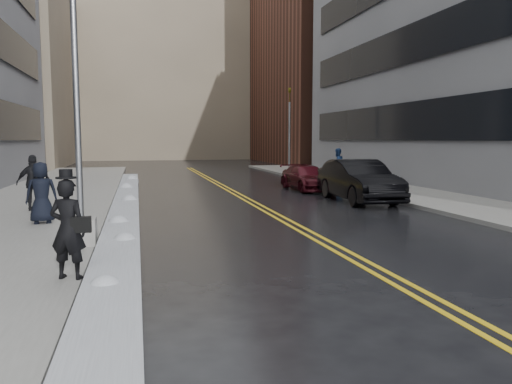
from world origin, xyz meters
TOP-DOWN VIEW (x-y plane):
  - ground at (0.00, 0.00)m, footprint 160.00×160.00m
  - sidewalk_west at (-5.75, 10.00)m, footprint 5.50×50.00m
  - sidewalk_east at (10.00, 10.00)m, footprint 4.00×50.00m
  - lane_line_left at (2.35, 10.00)m, footprint 0.12×50.00m
  - lane_line_right at (2.65, 10.00)m, footprint 0.12×50.00m
  - snow_ridge at (-2.45, 8.00)m, footprint 0.90×30.00m
  - building_east_far at (19.00, 42.00)m, footprint 14.00×20.00m
  - building_far at (2.00, 60.00)m, footprint 36.00×16.00m
  - lamppost at (-3.30, 2.00)m, footprint 0.65×0.65m
  - fire_hydrant at (9.00, 10.00)m, footprint 0.26×0.26m
  - traffic_signal at (8.50, 24.00)m, footprint 0.16×0.20m
  - pedestrian_fedora at (-3.20, -0.95)m, footprint 0.74×0.61m
  - pedestrian_c at (-4.71, 5.31)m, footprint 0.95×0.71m
  - pedestrian_d at (-5.43, 8.17)m, footprint 1.14×0.55m
  - pedestrian_east at (9.68, 18.02)m, footprint 1.10×0.98m
  - car_black at (6.80, 8.88)m, footprint 1.97×5.28m
  - car_maroon at (6.33, 13.94)m, footprint 1.91×4.36m

SIDE VIEW (x-z plane):
  - ground at x=0.00m, z-range 0.00..0.00m
  - lane_line_left at x=2.35m, z-range 0.00..0.01m
  - lane_line_right at x=2.65m, z-range 0.00..0.01m
  - sidewalk_west at x=-5.75m, z-range 0.00..0.15m
  - sidewalk_east at x=10.00m, z-range 0.00..0.15m
  - snow_ridge at x=-2.45m, z-range 0.00..0.34m
  - fire_hydrant at x=9.00m, z-range 0.18..0.91m
  - car_maroon at x=6.33m, z-range 0.00..1.25m
  - car_black at x=6.80m, z-range 0.00..1.72m
  - pedestrian_fedora at x=-3.20m, z-range 0.15..1.89m
  - pedestrian_c at x=-4.71m, z-range 0.15..1.92m
  - pedestrian_east at x=9.68m, z-range 0.15..2.02m
  - pedestrian_d at x=-5.43m, z-range 0.15..2.04m
  - lamppost at x=-3.30m, z-range -1.28..6.35m
  - traffic_signal at x=8.50m, z-range 0.40..6.40m
  - building_far at x=2.00m, z-range 0.00..22.00m
  - building_east_far at x=19.00m, z-range 0.00..28.00m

